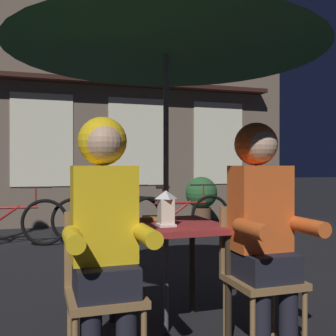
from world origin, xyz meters
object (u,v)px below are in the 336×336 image
at_px(cafe_table, 166,239).
at_px(bicycle_fourth, 108,218).
at_px(lantern, 166,207).
at_px(person_right_hooded, 262,212).
at_px(chair_right, 257,268).
at_px(person_left_hooded, 105,219).
at_px(bicycle_fifth, 180,216).
at_px(bicycle_third, 6,222).
at_px(potted_plant, 201,197).
at_px(chair_left, 103,282).
at_px(patio_umbrella, 166,27).
at_px(book, 156,218).

bearing_deg(cafe_table, bicycle_fourth, 86.96).
relative_size(lantern, person_right_hooded, 0.17).
height_order(chair_right, person_left_hooded, person_left_hooded).
bearing_deg(bicycle_fifth, bicycle_third, 178.33).
relative_size(person_left_hooded, potted_plant, 1.52).
xyz_separation_m(lantern, person_right_hooded, (0.52, -0.32, -0.01)).
relative_size(chair_right, bicycle_fifth, 0.52).
bearing_deg(bicycle_fourth, lantern, -93.51).
distance_m(bicycle_fourth, bicycle_fifth, 1.12).
distance_m(chair_right, bicycle_fourth, 3.84).
xyz_separation_m(chair_right, bicycle_fifth, (0.81, 3.71, -0.14)).
distance_m(bicycle_third, bicycle_fourth, 1.43).
bearing_deg(person_right_hooded, chair_right, 90.00).
xyz_separation_m(chair_left, person_left_hooded, (-0.00, -0.06, 0.36)).
relative_size(bicycle_fourth, potted_plant, 1.83).
bearing_deg(patio_umbrella, bicycle_third, 109.97).
xyz_separation_m(person_right_hooded, book, (-0.49, 0.64, -0.09)).
height_order(cafe_table, lantern, lantern).
bearing_deg(cafe_table, bicycle_fifth, 68.83).
distance_m(patio_umbrella, book, 1.32).
bearing_deg(chair_left, bicycle_fifth, 64.45).
bearing_deg(bicycle_third, person_left_hooded, -78.78).
bearing_deg(bicycle_fifth, potted_plant, 53.04).
height_order(chair_left, bicycle_fifth, chair_left).
xyz_separation_m(chair_left, bicycle_fifth, (1.77, 3.71, -0.14)).
xyz_separation_m(chair_left, chair_right, (0.96, 0.00, 0.00)).
bearing_deg(bicycle_fourth, person_left_hooded, -99.70).
xyz_separation_m(chair_right, book, (-0.49, 0.58, 0.26)).
height_order(lantern, person_left_hooded, person_left_hooded).
relative_size(lantern, bicycle_fourth, 0.14).
height_order(person_left_hooded, potted_plant, person_left_hooded).
bearing_deg(chair_left, bicycle_fourth, 80.16).
bearing_deg(book, lantern, -80.90).
distance_m(chair_right, book, 0.80).
distance_m(patio_umbrella, bicycle_third, 4.02).
bearing_deg(book, bicycle_fifth, 81.35).
distance_m(chair_right, person_left_hooded, 1.03).
height_order(patio_umbrella, person_right_hooded, patio_umbrella).
xyz_separation_m(person_left_hooded, bicycle_fifth, (1.77, 3.77, -0.50)).
relative_size(cafe_table, person_right_hooded, 0.53).
distance_m(chair_right, bicycle_fifth, 3.80).
xyz_separation_m(lantern, potted_plant, (2.13, 4.52, -0.32)).
bearing_deg(potted_plant, patio_umbrella, -115.43).
height_order(cafe_table, bicycle_fifth, bicycle_fifth).
relative_size(person_right_hooded, bicycle_third, 0.84).
relative_size(book, potted_plant, 0.22).
height_order(cafe_table, chair_left, chair_left).
relative_size(person_left_hooded, bicycle_third, 0.84).
bearing_deg(book, potted_plant, 77.30).
distance_m(patio_umbrella, chair_left, 1.68).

